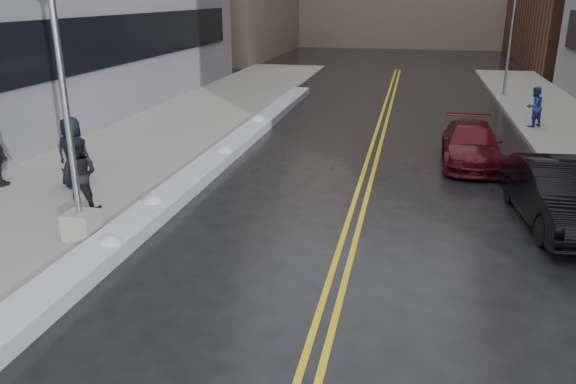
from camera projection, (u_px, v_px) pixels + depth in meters
The scene contains 12 objects.
ground at pixel (188, 305), 10.08m from camera, with size 160.00×160.00×0.00m, color black.
sidewalk_west at pixel (144, 146), 20.44m from camera, with size 5.50×50.00×0.15m, color gray.
lane_line_left at pixel (367, 161), 18.81m from camera, with size 0.12×50.00×0.01m, color gold.
lane_line_right at pixel (376, 162), 18.75m from camera, with size 0.12×50.00×0.01m, color gold.
snow_ridge at pixel (211, 164), 17.89m from camera, with size 0.90×30.00×0.34m, color silver.
lamppost at pixel (69, 133), 11.76m from camera, with size 0.65×0.65×7.62m.
traffic_signal at pixel (511, 33), 29.32m from camera, with size 0.16×0.20×6.00m.
pedestrian_b at pixel (79, 174), 13.86m from camera, with size 0.91×0.71×1.87m, color black.
pedestrian_c at pixel (73, 152), 15.56m from camera, with size 0.97×0.63×1.98m, color black.
pedestrian_east at pixel (534, 107), 22.83m from camera, with size 0.79×0.62×1.63m, color navy.
car_black at pixel (559, 195), 13.38m from camera, with size 1.63×4.68×1.54m, color black.
car_maroon at pixel (471, 144), 18.40m from camera, with size 1.81×4.45×1.29m, color #480B12.
Camera 1 is at (3.68, -8.23, 5.27)m, focal length 35.00 mm.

